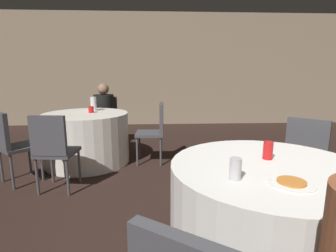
{
  "coord_description": "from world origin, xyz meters",
  "views": [
    {
      "loc": [
        -0.9,
        -1.62,
        1.33
      ],
      "look_at": [
        -0.78,
        0.73,
        0.85
      ],
      "focal_mm": 28.0,
      "sensor_mm": 36.0,
      "label": 1
    }
  ],
  "objects_px": {
    "chair_near_northeast": "(303,156)",
    "pizza_plate_near": "(291,183)",
    "table_near": "(266,218)",
    "bottle_far": "(94,104)",
    "table_far": "(87,138)",
    "soda_can_silver": "(235,169)",
    "chair_far_southwest": "(10,141)",
    "chair_far_south": "(53,146)",
    "soda_can_red": "(268,150)",
    "chair_far_north": "(106,116)",
    "chair_far_east": "(156,127)",
    "person_black_shirt": "(103,115)"
  },
  "relations": [
    {
      "from": "chair_far_east",
      "to": "chair_far_south",
      "type": "xyz_separation_m",
      "value": [
        -1.13,
        -0.97,
        0.0
      ]
    },
    {
      "from": "table_near",
      "to": "chair_far_north",
      "type": "height_order",
      "value": "chair_far_north"
    },
    {
      "from": "table_far",
      "to": "chair_near_northeast",
      "type": "height_order",
      "value": "chair_near_northeast"
    },
    {
      "from": "table_near",
      "to": "pizza_plate_near",
      "type": "distance_m",
      "value": 0.48
    },
    {
      "from": "chair_near_northeast",
      "to": "soda_can_silver",
      "type": "distance_m",
      "value": 1.43
    },
    {
      "from": "chair_far_east",
      "to": "chair_far_north",
      "type": "relative_size",
      "value": 1.0
    },
    {
      "from": "chair_far_southwest",
      "to": "chair_near_northeast",
      "type": "bearing_deg",
      "value": 29.08
    },
    {
      "from": "pizza_plate_near",
      "to": "soda_can_silver",
      "type": "relative_size",
      "value": 2.03
    },
    {
      "from": "table_near",
      "to": "chair_far_north",
      "type": "xyz_separation_m",
      "value": [
        -1.64,
        3.32,
        0.17
      ]
    },
    {
      "from": "table_near",
      "to": "bottle_far",
      "type": "bearing_deg",
      "value": 123.14
    },
    {
      "from": "soda_can_silver",
      "to": "table_near",
      "type": "bearing_deg",
      "value": 35.44
    },
    {
      "from": "chair_far_south",
      "to": "soda_can_silver",
      "type": "height_order",
      "value": "chair_far_south"
    },
    {
      "from": "chair_near_northeast",
      "to": "bottle_far",
      "type": "height_order",
      "value": "bottle_far"
    },
    {
      "from": "chair_far_south",
      "to": "bottle_far",
      "type": "height_order",
      "value": "bottle_far"
    },
    {
      "from": "chair_far_east",
      "to": "pizza_plate_near",
      "type": "relative_size",
      "value": 3.61
    },
    {
      "from": "chair_far_north",
      "to": "soda_can_red",
      "type": "xyz_separation_m",
      "value": [
        1.67,
        -3.19,
        0.27
      ]
    },
    {
      "from": "chair_far_east",
      "to": "table_far",
      "type": "bearing_deg",
      "value": 90.0
    },
    {
      "from": "table_near",
      "to": "chair_far_southwest",
      "type": "height_order",
      "value": "chair_far_southwest"
    },
    {
      "from": "chair_far_east",
      "to": "pizza_plate_near",
      "type": "distance_m",
      "value": 2.64
    },
    {
      "from": "chair_far_southwest",
      "to": "soda_can_silver",
      "type": "xyz_separation_m",
      "value": [
        2.15,
        -1.75,
        0.27
      ]
    },
    {
      "from": "chair_far_east",
      "to": "chair_far_south",
      "type": "height_order",
      "value": "same"
    },
    {
      "from": "chair_far_north",
      "to": "chair_far_southwest",
      "type": "xyz_separation_m",
      "value": [
        -0.8,
        -1.78,
        0.0
      ]
    },
    {
      "from": "table_near",
      "to": "chair_near_northeast",
      "type": "xyz_separation_m",
      "value": [
        0.69,
        0.79,
        0.17
      ]
    },
    {
      "from": "chair_far_east",
      "to": "bottle_far",
      "type": "distance_m",
      "value": 1.06
    },
    {
      "from": "chair_far_southwest",
      "to": "soda_can_silver",
      "type": "relative_size",
      "value": 7.33
    },
    {
      "from": "soda_can_red",
      "to": "bottle_far",
      "type": "height_order",
      "value": "bottle_far"
    },
    {
      "from": "soda_can_silver",
      "to": "soda_can_red",
      "type": "distance_m",
      "value": 0.47
    },
    {
      "from": "soda_can_red",
      "to": "chair_far_south",
      "type": "bearing_deg",
      "value": 148.6
    },
    {
      "from": "chair_far_south",
      "to": "pizza_plate_near",
      "type": "bearing_deg",
      "value": -34.66
    },
    {
      "from": "chair_near_northeast",
      "to": "chair_far_south",
      "type": "relative_size",
      "value": 1.0
    },
    {
      "from": "chair_near_northeast",
      "to": "person_black_shirt",
      "type": "relative_size",
      "value": 0.78
    },
    {
      "from": "table_far",
      "to": "soda_can_silver",
      "type": "bearing_deg",
      "value": -59.89
    },
    {
      "from": "chair_far_south",
      "to": "soda_can_silver",
      "type": "bearing_deg",
      "value": -37.97
    },
    {
      "from": "person_black_shirt",
      "to": "soda_can_red",
      "type": "xyz_separation_m",
      "value": [
        1.69,
        -3.03,
        0.22
      ]
    },
    {
      "from": "chair_far_south",
      "to": "person_black_shirt",
      "type": "height_order",
      "value": "person_black_shirt"
    },
    {
      "from": "chair_far_southwest",
      "to": "soda_can_red",
      "type": "xyz_separation_m",
      "value": [
        2.48,
        -1.41,
        0.27
      ]
    },
    {
      "from": "chair_near_northeast",
      "to": "pizza_plate_near",
      "type": "relative_size",
      "value": 3.61
    },
    {
      "from": "table_far",
      "to": "chair_near_northeast",
      "type": "bearing_deg",
      "value": -31.75
    },
    {
      "from": "chair_near_northeast",
      "to": "chair_far_southwest",
      "type": "distance_m",
      "value": 3.22
    },
    {
      "from": "bottle_far",
      "to": "table_near",
      "type": "bearing_deg",
      "value": -56.86
    },
    {
      "from": "person_black_shirt",
      "to": "chair_near_northeast",
      "type": "bearing_deg",
      "value": 140.78
    },
    {
      "from": "chair_far_east",
      "to": "soda_can_silver",
      "type": "xyz_separation_m",
      "value": [
        0.43,
        -2.46,
        0.27
      ]
    },
    {
      "from": "chair_far_southwest",
      "to": "soda_can_red",
      "type": "bearing_deg",
      "value": 12.84
    },
    {
      "from": "chair_near_northeast",
      "to": "table_far",
      "type": "bearing_deg",
      "value": 9.66
    },
    {
      "from": "person_black_shirt",
      "to": "soda_can_red",
      "type": "relative_size",
      "value": 9.41
    },
    {
      "from": "table_near",
      "to": "soda_can_silver",
      "type": "distance_m",
      "value": 0.56
    },
    {
      "from": "chair_near_northeast",
      "to": "chair_far_east",
      "type": "xyz_separation_m",
      "value": [
        -1.41,
        1.46,
        0.0
      ]
    },
    {
      "from": "pizza_plate_near",
      "to": "chair_far_east",
      "type": "bearing_deg",
      "value": 105.63
    },
    {
      "from": "table_near",
      "to": "table_far",
      "type": "relative_size",
      "value": 1.03
    },
    {
      "from": "table_near",
      "to": "chair_near_northeast",
      "type": "height_order",
      "value": "chair_near_northeast"
    }
  ]
}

